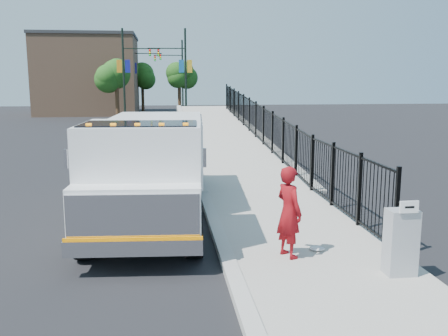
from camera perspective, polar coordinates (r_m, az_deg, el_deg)
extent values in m
plane|color=black|center=(12.23, -0.75, -7.67)|extent=(120.00, 120.00, 0.00)
cube|color=#9E998E|center=(10.75, 10.87, -10.09)|extent=(3.55, 12.00, 0.12)
cube|color=#ADAAA3|center=(10.33, 0.48, -10.62)|extent=(0.30, 12.00, 0.16)
cube|color=#9E998E|center=(28.03, 0.00, 2.51)|extent=(3.95, 24.06, 3.19)
cube|color=black|center=(24.23, 4.51, 3.41)|extent=(0.10, 28.00, 1.80)
cube|color=black|center=(13.89, -8.06, -3.01)|extent=(1.61, 7.51, 0.24)
cube|color=white|center=(11.21, -9.30, -0.50)|extent=(2.74, 2.58, 2.19)
cube|color=white|center=(10.00, -10.05, -5.04)|extent=(2.62, 0.94, 1.10)
cube|color=silver|center=(9.62, -10.35, -5.67)|extent=(2.52, 0.26, 0.93)
cube|color=silver|center=(9.70, -10.31, -8.93)|extent=(2.64, 0.38, 0.31)
cube|color=orange|center=(9.64, -10.34, -8.01)|extent=(2.63, 0.24, 0.07)
cube|color=black|center=(10.84, -9.56, 2.65)|extent=(2.50, 1.59, 0.93)
cube|color=white|center=(15.09, -7.70, 2.28)|extent=(2.94, 4.77, 1.86)
cube|color=silver|center=(10.31, -17.63, 1.01)|extent=(0.07, 0.07, 0.38)
cube|color=silver|center=(9.98, -2.22, 1.19)|extent=(0.07, 0.07, 0.38)
cube|color=orange|center=(10.57, -15.20, 4.76)|extent=(0.12, 0.10, 0.07)
cube|color=orange|center=(10.48, -12.55, 4.83)|extent=(0.12, 0.10, 0.07)
cube|color=orange|center=(10.41, -9.87, 4.89)|extent=(0.12, 0.10, 0.07)
cube|color=orange|center=(10.36, -7.15, 4.93)|extent=(0.12, 0.10, 0.07)
cube|color=orange|center=(10.34, -4.41, 4.97)|extent=(0.12, 0.10, 0.07)
cylinder|color=black|center=(10.94, -15.61, -7.23)|extent=(0.43, 1.12, 1.10)
cylinder|color=black|center=(10.68, -3.37, -7.29)|extent=(0.43, 1.12, 1.10)
cylinder|color=black|center=(16.06, -11.51, -1.52)|extent=(0.43, 1.12, 1.10)
cylinder|color=black|center=(15.88, -3.26, -1.46)|extent=(0.43, 1.12, 1.10)
cylinder|color=black|center=(17.23, -10.93, -0.71)|extent=(0.43, 1.12, 1.10)
cylinder|color=black|center=(17.06, -3.25, -0.64)|extent=(0.43, 1.12, 1.10)
imported|color=maroon|center=(10.31, 7.43, -5.00)|extent=(0.69, 0.81, 1.89)
cube|color=gray|center=(9.96, 19.55, -7.99)|extent=(0.55, 0.40, 1.25)
cube|color=white|center=(9.57, 20.40, -4.19)|extent=(0.35, 0.04, 0.22)
ellipsoid|color=silver|center=(11.03, 10.61, -8.99)|extent=(0.32, 0.32, 0.08)
cylinder|color=black|center=(44.96, -11.39, 10.32)|extent=(0.18, 0.18, 8.00)
cube|color=black|center=(44.94, -9.40, 13.32)|extent=(3.20, 0.08, 0.08)
cube|color=black|center=(44.89, -7.51, 12.92)|extent=(0.18, 0.22, 0.60)
cube|color=navy|center=(44.94, -10.97, 11.35)|extent=(0.45, 0.04, 1.10)
cube|color=orange|center=(45.00, -11.88, 11.32)|extent=(0.45, 0.04, 1.10)
cylinder|color=black|center=(44.31, -4.41, 10.49)|extent=(0.18, 0.18, 8.00)
cube|color=black|center=(44.34, -6.57, 13.43)|extent=(3.20, 0.08, 0.08)
cube|color=black|center=(44.33, -8.47, 12.93)|extent=(0.18, 0.22, 0.60)
cube|color=gold|center=(44.34, -3.96, 11.53)|extent=(0.45, 0.04, 1.10)
cube|color=#135492|center=(44.31, -4.88, 11.52)|extent=(0.45, 0.04, 1.10)
cylinder|color=black|center=(53.54, -10.54, 10.30)|extent=(0.18, 0.18, 8.00)
cube|color=black|center=(53.53, -8.87, 12.81)|extent=(3.20, 0.08, 0.08)
cube|color=black|center=(53.49, -7.28, 12.48)|extent=(0.18, 0.22, 0.60)
cube|color=navy|center=(53.53, -10.19, 11.17)|extent=(0.45, 0.04, 1.10)
cube|color=gold|center=(53.57, -10.95, 11.14)|extent=(0.45, 0.04, 1.10)
cylinder|color=black|center=(57.44, -4.76, 10.41)|extent=(0.18, 0.18, 8.00)
cube|color=black|center=(57.46, -6.43, 12.68)|extent=(3.20, 0.08, 0.08)
cube|color=black|center=(57.44, -7.89, 12.30)|extent=(0.18, 0.22, 0.60)
cube|color=#D55809|center=(57.47, -4.42, 11.22)|extent=(0.45, 0.04, 1.10)
cube|color=#124092|center=(57.44, -5.13, 11.21)|extent=(0.45, 0.04, 1.10)
cylinder|color=#382314|center=(47.32, -12.09, 7.37)|extent=(0.36, 0.36, 3.20)
sphere|color=#194714|center=(47.27, -12.20, 10.28)|extent=(2.76, 2.76, 2.76)
cylinder|color=#382314|center=(52.52, -5.11, 7.81)|extent=(0.36, 0.36, 3.20)
sphere|color=#194714|center=(52.47, -5.15, 10.43)|extent=(2.15, 2.15, 2.15)
cylinder|color=#382314|center=(59.74, -9.27, 8.00)|extent=(0.36, 0.36, 3.20)
sphere|color=#194714|center=(59.70, -9.33, 10.31)|extent=(2.76, 2.76, 2.76)
cube|color=#8C664C|center=(56.11, -15.17, 10.11)|extent=(10.00, 10.00, 8.00)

